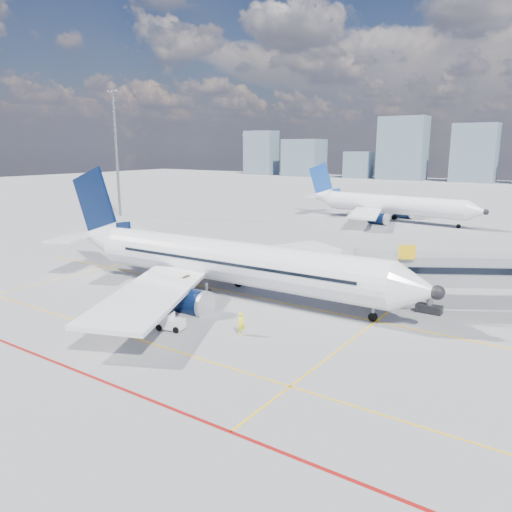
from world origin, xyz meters
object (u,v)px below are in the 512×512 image
at_px(belt_loader, 157,289).
at_px(main_aircraft, 217,260).
at_px(baggage_tug, 170,321).
at_px(ramp_worker, 241,324).
at_px(cargo_dolly, 142,311).
at_px(second_aircraft, 386,204).

bearing_deg(belt_loader, main_aircraft, 41.87).
height_order(baggage_tug, ramp_worker, ramp_worker).
relative_size(belt_loader, ramp_worker, 3.40).
relative_size(cargo_dolly, ramp_worker, 2.13).
height_order(main_aircraft, second_aircraft, main_aircraft).
bearing_deg(ramp_worker, belt_loader, 99.34).
bearing_deg(baggage_tug, cargo_dolly, 169.30).
height_order(main_aircraft, belt_loader, main_aircraft).
distance_m(main_aircraft, cargo_dolly, 10.90).
xyz_separation_m(cargo_dolly, belt_loader, (-4.69, 6.37, -0.43)).
xyz_separation_m(baggage_tug, cargo_dolly, (-2.95, -0.18, 0.36)).
xyz_separation_m(second_aircraft, ramp_worker, (12.54, -65.32, -2.34)).
distance_m(belt_loader, ramp_worker, 13.54).
height_order(second_aircraft, belt_loader, second_aircraft).
bearing_deg(cargo_dolly, main_aircraft, 79.33).
xyz_separation_m(second_aircraft, cargo_dolly, (4.25, -67.87, -2.17)).
relative_size(main_aircraft, ramp_worker, 24.19).
relative_size(baggage_tug, belt_loader, 0.38).
relative_size(main_aircraft, baggage_tug, 18.63).
bearing_deg(baggage_tug, belt_loader, 126.80).
distance_m(second_aircraft, belt_loader, 61.55).
relative_size(second_aircraft, belt_loader, 6.21).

